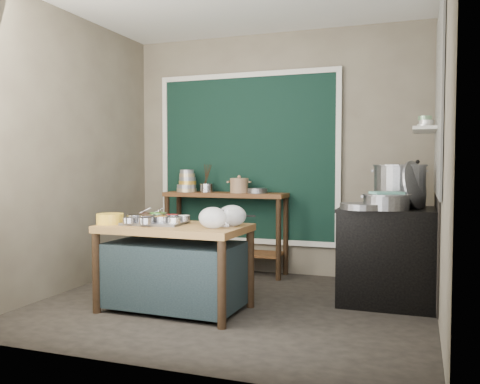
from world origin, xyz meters
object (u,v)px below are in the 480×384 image
(saucepan, at_px, (226,217))
(utensil_cup, at_px, (207,188))
(back_counter, at_px, (226,233))
(yellow_basin, at_px, (110,219))
(stock_pot, at_px, (400,186))
(ceramic_crock, at_px, (239,186))
(steamer, at_px, (386,202))
(stove_block, at_px, (391,257))
(prep_table, at_px, (175,268))
(condiment_tray, at_px, (155,223))

(saucepan, relative_size, utensil_cup, 1.58)
(back_counter, relative_size, yellow_basin, 6.12)
(back_counter, distance_m, stock_pot, 2.12)
(ceramic_crock, bearing_deg, steamer, -27.78)
(back_counter, relative_size, stove_block, 1.61)
(stove_block, relative_size, saucepan, 3.37)
(yellow_basin, bearing_deg, prep_table, 12.40)
(yellow_basin, relative_size, steamer, 0.56)
(utensil_cup, distance_m, stock_pot, 2.27)
(condiment_tray, xyz_separation_m, stock_pot, (2.02, 1.04, 0.32))
(yellow_basin, relative_size, saucepan, 0.89)
(stove_block, distance_m, steamer, 0.56)
(back_counter, relative_size, condiment_tray, 2.82)
(stove_block, bearing_deg, saucepan, -150.77)
(steamer, bearing_deg, saucepan, -157.07)
(prep_table, relative_size, condiment_tray, 2.43)
(yellow_basin, xyz_separation_m, saucepan, (1.01, 0.23, 0.03))
(yellow_basin, height_order, steamer, steamer)
(prep_table, height_order, condiment_tray, condiment_tray)
(stove_block, bearing_deg, utensil_cup, 161.03)
(prep_table, relative_size, yellow_basin, 5.28)
(prep_table, xyz_separation_m, condiment_tray, (-0.19, -0.00, 0.39))
(prep_table, bearing_deg, condiment_tray, -177.12)
(prep_table, distance_m, steamer, 1.94)
(back_counter, height_order, steamer, steamer)
(steamer, bearing_deg, prep_table, -159.30)
(prep_table, bearing_deg, utensil_cup, 105.01)
(back_counter, xyz_separation_m, stove_block, (1.90, -0.73, -0.05))
(stock_pot, relative_size, steamer, 1.19)
(stock_pot, bearing_deg, saucepan, -146.27)
(condiment_tray, xyz_separation_m, ceramic_crock, (0.24, 1.55, 0.26))
(utensil_cup, xyz_separation_m, stock_pot, (2.20, -0.55, 0.08))
(condiment_tray, bearing_deg, utensil_cup, 96.56)
(condiment_tray, bearing_deg, stove_block, 23.58)
(prep_table, distance_m, stove_block, 1.96)
(condiment_tray, relative_size, utensil_cup, 3.05)
(ceramic_crock, height_order, steamer, ceramic_crock)
(yellow_basin, height_order, ceramic_crock, ceramic_crock)
(prep_table, xyz_separation_m, back_counter, (-0.13, 1.58, 0.10))
(stove_block, xyz_separation_m, ceramic_crock, (-1.72, 0.69, 0.60))
(condiment_tray, bearing_deg, stock_pot, 27.24)
(prep_table, height_order, back_counter, back_counter)
(condiment_tray, relative_size, yellow_basin, 2.17)
(yellow_basin, bearing_deg, condiment_tray, 17.75)
(back_counter, height_order, stove_block, back_counter)
(steamer, bearing_deg, stove_block, 80.59)
(condiment_tray, xyz_separation_m, saucepan, (0.63, 0.11, 0.06))
(prep_table, relative_size, saucepan, 4.68)
(condiment_tray, distance_m, steamer, 2.04)
(condiment_tray, height_order, ceramic_crock, ceramic_crock)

